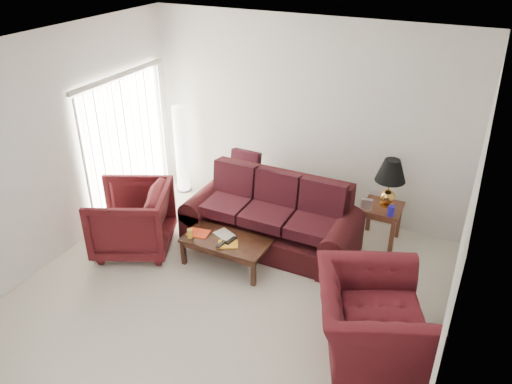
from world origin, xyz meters
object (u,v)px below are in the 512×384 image
at_px(sofa, 270,216).
at_px(coffee_table, 226,252).
at_px(floor_lamp, 181,149).
at_px(armchair_left, 132,219).
at_px(armchair_right, 371,318).
at_px(end_table, 380,224).

distance_m(sofa, coffee_table, 0.81).
relative_size(sofa, floor_lamp, 1.59).
bearing_deg(armchair_left, armchair_right, 58.57).
distance_m(floor_lamp, armchair_right, 4.42).
distance_m(armchair_left, armchair_right, 3.50).
height_order(floor_lamp, armchair_right, floor_lamp).
bearing_deg(floor_lamp, armchair_left, -79.27).
relative_size(sofa, coffee_table, 2.13).
xyz_separation_m(floor_lamp, armchair_right, (3.81, -2.21, -0.35)).
xyz_separation_m(floor_lamp, armchair_left, (0.34, -1.78, -0.29)).
relative_size(sofa, armchair_left, 2.33).
distance_m(sofa, armchair_left, 1.92).
relative_size(armchair_left, coffee_table, 0.91).
height_order(sofa, armchair_right, sofa).
height_order(armchair_left, coffee_table, armchair_left).
xyz_separation_m(sofa, armchair_right, (1.77, -1.32, -0.08)).
distance_m(sofa, armchair_right, 2.21).
bearing_deg(coffee_table, sofa, 63.96).
xyz_separation_m(armchair_left, armchair_right, (3.47, -0.43, -0.06)).
bearing_deg(sofa, armchair_right, -41.36).
bearing_deg(floor_lamp, end_table, -1.37).
relative_size(sofa, armchair_right, 1.89).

